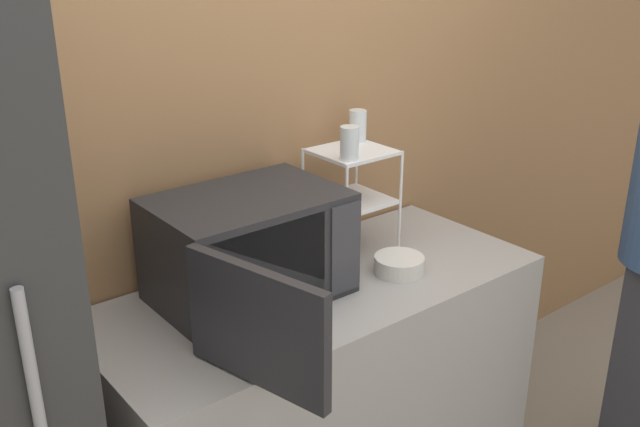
% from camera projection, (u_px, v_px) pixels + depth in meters
% --- Properties ---
extents(wall_back, '(8.00, 0.06, 2.60)m').
position_uv_depth(wall_back, '(252.00, 141.00, 2.35)').
color(wall_back, '#9E7047').
rests_on(wall_back, ground_plane).
extents(counter, '(1.46, 0.63, 0.91)m').
position_uv_depth(counter, '(320.00, 405.00, 2.40)').
color(counter, '#9E9993').
rests_on(counter, ground_plane).
extents(microwave, '(0.58, 0.81, 0.32)m').
position_uv_depth(microwave, '(249.00, 250.00, 2.09)').
color(microwave, '#262628').
rests_on(microwave, counter).
extents(dish_rack, '(0.25, 0.24, 0.36)m').
position_uv_depth(dish_rack, '(352.00, 179.00, 2.40)').
color(dish_rack, white).
rests_on(dish_rack, counter).
extents(glass_front_left, '(0.06, 0.06, 0.11)m').
position_uv_depth(glass_front_left, '(349.00, 143.00, 2.24)').
color(glass_front_left, silver).
rests_on(glass_front_left, dish_rack).
extents(glass_back_right, '(0.06, 0.06, 0.11)m').
position_uv_depth(glass_back_right, '(358.00, 126.00, 2.45)').
color(glass_back_right, silver).
rests_on(glass_back_right, dish_rack).
extents(bowl, '(0.16, 0.16, 0.06)m').
position_uv_depth(bowl, '(399.00, 265.00, 2.31)').
color(bowl, silver).
rests_on(bowl, counter).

